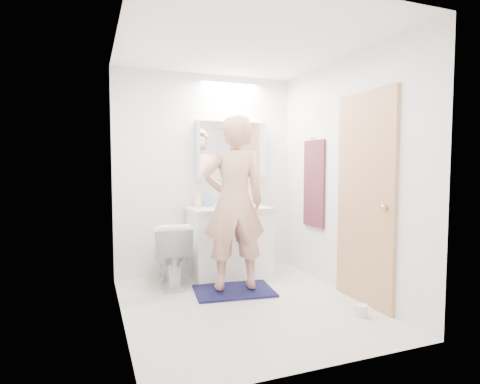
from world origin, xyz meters
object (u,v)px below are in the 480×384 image
vanity_cabinet (229,243)px  person (234,203)px  soap_bottle_a (197,198)px  toothbrush_cup (239,202)px  medicine_cabinet (232,150)px  toilet (170,254)px  soap_bottle_b (208,200)px  toilet_paper_roll (361,310)px

vanity_cabinet → person: 0.81m
person → soap_bottle_a: bearing=-67.8°
soap_bottle_a → toothbrush_cup: 0.53m
medicine_cabinet → toothbrush_cup: (0.08, -0.05, -0.64)m
toilet → soap_bottle_a: soap_bottle_a is taller
vanity_cabinet → medicine_cabinet: (0.11, 0.21, 1.11)m
vanity_cabinet → soap_bottle_b: soap_bottle_b is taller
toilet_paper_roll → toilet: bearing=133.3°
vanity_cabinet → toilet: size_ratio=1.28×
person → soap_bottle_b: size_ratio=11.62×
soap_bottle_a → toilet_paper_roll: 2.18m
toilet → vanity_cabinet: bearing=-168.9°
vanity_cabinet → toothbrush_cup: size_ratio=9.36×
toilet → person: 0.94m
toilet → soap_bottle_b: 0.81m
soap_bottle_a → vanity_cabinet: bearing=-23.6°
soap_bottle_b → vanity_cabinet: bearing=-41.6°
soap_bottle_b → toilet_paper_roll: soap_bottle_b is taller
toilet → soap_bottle_b: soap_bottle_b is taller
vanity_cabinet → toilet_paper_roll: bearing=-67.5°
vanity_cabinet → toilet_paper_roll: size_ratio=8.18×
person → toilet_paper_roll: person is taller
vanity_cabinet → soap_bottle_b: bearing=138.4°
toilet → toothbrush_cup: 1.08m
toilet_paper_roll → medicine_cabinet: bearing=106.9°
soap_bottle_b → toothbrush_cup: bearing=-2.9°
soap_bottle_b → toothbrush_cup: size_ratio=1.58×
medicine_cabinet → person: bearing=-108.5°
person → toilet: bearing=-31.4°
soap_bottle_a → toilet_paper_roll: size_ratio=1.94×
vanity_cabinet → soap_bottle_a: (-0.34, 0.15, 0.54)m
vanity_cabinet → toilet_paper_roll: vanity_cabinet is taller
toilet → toothbrush_cup: size_ratio=7.32×
soap_bottle_b → toilet: bearing=-150.5°
medicine_cabinet → soap_bottle_b: medicine_cabinet is taller
person → soap_bottle_b: bearing=-78.7°
medicine_cabinet → toilet: (-0.84, -0.33, -1.15)m
medicine_cabinet → toilet: bearing=-158.7°
medicine_cabinet → toilet_paper_roll: bearing=-73.1°
soap_bottle_b → toothbrush_cup: soap_bottle_b is taller
soap_bottle_a → toilet_paper_roll: (1.00, -1.73, -0.88)m
person → soap_bottle_a: size_ratio=8.29×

